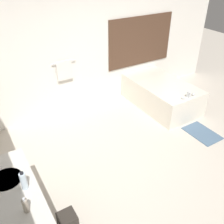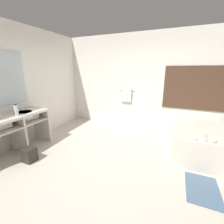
{
  "view_description": "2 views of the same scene",
  "coord_description": "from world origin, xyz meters",
  "px_view_note": "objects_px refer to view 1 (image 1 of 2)",
  "views": [
    {
      "loc": [
        -1.91,
        -2.3,
        2.95
      ],
      "look_at": [
        -0.09,
        0.67,
        0.73
      ],
      "focal_mm": 40.0,
      "sensor_mm": 36.0,
      "label": 1
    },
    {
      "loc": [
        1.07,
        -2.14,
        1.72
      ],
      "look_at": [
        -0.14,
        0.69,
        0.84
      ],
      "focal_mm": 24.0,
      "sensor_mm": 36.0,
      "label": 2
    }
  ],
  "objects_px": {
    "bathtub": "(161,93)",
    "water_bottle_1": "(24,181)",
    "soap_dispenser": "(26,205)",
    "waste_bin": "(68,222)"
  },
  "relations": [
    {
      "from": "bathtub",
      "to": "water_bottle_1",
      "type": "bearing_deg",
      "value": -154.29
    },
    {
      "from": "bathtub",
      "to": "water_bottle_1",
      "type": "relative_size",
      "value": 7.34
    },
    {
      "from": "water_bottle_1",
      "to": "soap_dispenser",
      "type": "relative_size",
      "value": 1.28
    },
    {
      "from": "water_bottle_1",
      "to": "waste_bin",
      "type": "xyz_separation_m",
      "value": [
        0.35,
        -0.13,
        -0.82
      ]
    },
    {
      "from": "bathtub",
      "to": "waste_bin",
      "type": "xyz_separation_m",
      "value": [
        -3.0,
        -1.75,
        -0.18
      ]
    },
    {
      "from": "bathtub",
      "to": "soap_dispenser",
      "type": "relative_size",
      "value": 9.35
    },
    {
      "from": "water_bottle_1",
      "to": "waste_bin",
      "type": "distance_m",
      "value": 0.9
    },
    {
      "from": "bathtub",
      "to": "waste_bin",
      "type": "relative_size",
      "value": 6.41
    },
    {
      "from": "soap_dispenser",
      "to": "waste_bin",
      "type": "bearing_deg",
      "value": 20.04
    },
    {
      "from": "water_bottle_1",
      "to": "waste_bin",
      "type": "bearing_deg",
      "value": -20.52
    }
  ]
}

